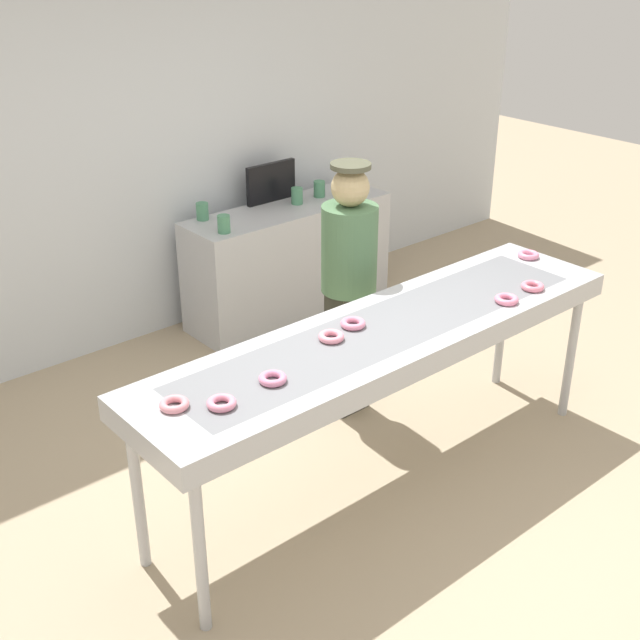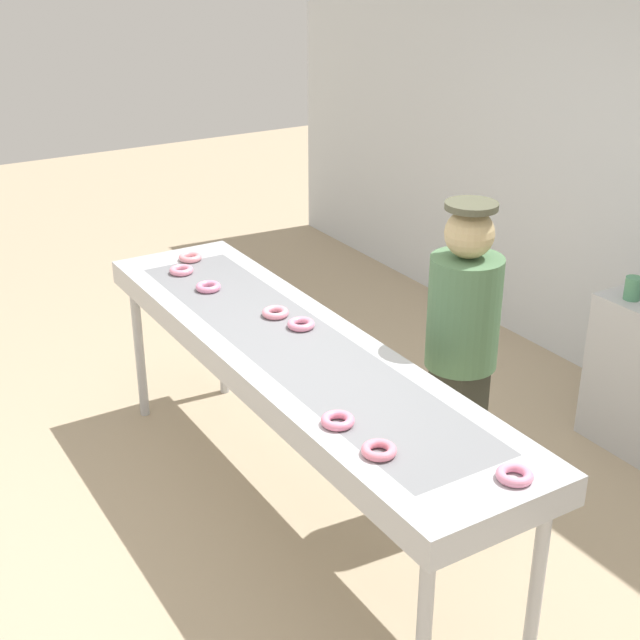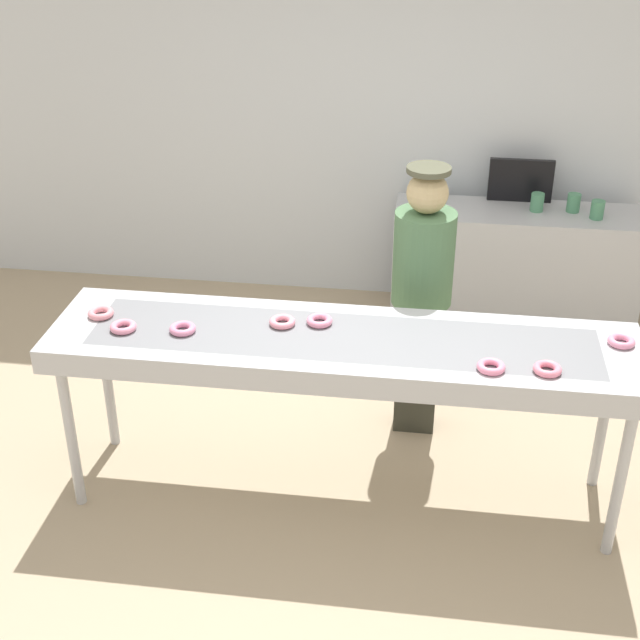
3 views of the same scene
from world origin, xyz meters
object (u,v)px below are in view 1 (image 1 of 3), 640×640
strawberry_donut_6 (353,323)px  menu_display (271,182)px  paper_cup_2 (224,224)px  strawberry_donut_4 (331,337)px  fryer_conveyor (386,339)px  paper_cup_0 (319,189)px  strawberry_donut_7 (222,403)px  strawberry_donut_2 (528,255)px  paper_cup_1 (342,189)px  paper_cup_3 (202,211)px  prep_counter (289,261)px  strawberry_donut_5 (174,404)px  worker_baker (349,277)px  paper_cup_4 (297,196)px  strawberry_donut_3 (507,299)px  strawberry_donut_0 (533,286)px  strawberry_donut_1 (273,379)px

strawberry_donut_6 → menu_display: bearing=62.6°
paper_cup_2 → menu_display: 0.77m
strawberry_donut_4 → menu_display: (1.31, 2.20, 0.04)m
fryer_conveyor → strawberry_donut_4: 0.34m
paper_cup_2 → paper_cup_0: bearing=10.1°
strawberry_donut_7 → strawberry_donut_2: bearing=4.6°
paper_cup_1 → paper_cup_3: size_ratio=1.00×
prep_counter → paper_cup_3: size_ratio=13.43×
strawberry_donut_7 → paper_cup_2: (1.40, 2.02, -0.05)m
strawberry_donut_2 → paper_cup_2: size_ratio=1.04×
strawberry_donut_5 → worker_baker: 1.75m
fryer_conveyor → paper_cup_0: size_ratio=23.16×
strawberry_donut_4 → paper_cup_4: 2.47m
strawberry_donut_4 → fryer_conveyor: bearing=-14.2°
worker_baker → paper_cup_1: 1.73m
strawberry_donut_3 → strawberry_donut_4: bearing=164.1°
strawberry_donut_2 → strawberry_donut_7: (-2.44, -0.19, 0.00)m
fryer_conveyor → prep_counter: fryer_conveyor is taller
strawberry_donut_4 → strawberry_donut_5: same height
fryer_conveyor → paper_cup_2: (0.31, 1.94, 0.04)m
paper_cup_0 → paper_cup_2: 1.06m
strawberry_donut_0 → strawberry_donut_6: same height
strawberry_donut_1 → worker_baker: 1.39m
fryer_conveyor → prep_counter: bearing=64.5°
paper_cup_0 → paper_cup_4: bearing=-174.6°
strawberry_donut_1 → paper_cup_2: strawberry_donut_1 is taller
strawberry_donut_3 → paper_cup_1: size_ratio=1.04×
paper_cup_2 → strawberry_donut_3: bearing=-79.2°
strawberry_donut_4 → paper_cup_4: (1.42, 2.02, -0.05)m
fryer_conveyor → strawberry_donut_2: (1.35, 0.11, 0.09)m
paper_cup_1 → strawberry_donut_4: bearing=-133.1°
strawberry_donut_1 → strawberry_donut_2: bearing=4.6°
strawberry_donut_4 → prep_counter: (1.31, 1.99, -0.55)m
strawberry_donut_7 → fryer_conveyor: bearing=4.3°
paper_cup_0 → paper_cup_2: same height
strawberry_donut_6 → strawberry_donut_7: size_ratio=1.00×
paper_cup_0 → paper_cup_2: (-1.04, -0.19, 0.00)m
fryer_conveyor → strawberry_donut_6: (-0.13, 0.12, 0.09)m
prep_counter → paper_cup_2: 0.86m
worker_baker → paper_cup_0: bearing=-126.4°
strawberry_donut_0 → strawberry_donut_6: bearing=164.0°
prep_counter → strawberry_donut_6: bearing=-119.8°
worker_baker → menu_display: (0.62, 1.58, 0.10)m
strawberry_donut_1 → strawberry_donut_3: 1.52m
strawberry_donut_2 → strawberry_donut_3: size_ratio=1.00×
strawberry_donut_5 → strawberry_donut_7: size_ratio=1.00×
strawberry_donut_2 → prep_counter: 2.07m
fryer_conveyor → menu_display: bearing=66.5°
paper_cup_2 → paper_cup_4: size_ratio=1.00×
paper_cup_1 → paper_cup_2: bearing=-176.4°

